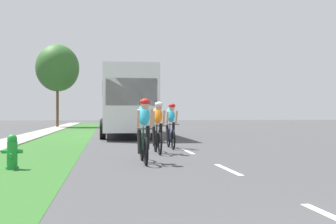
% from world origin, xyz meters
% --- Properties ---
extents(ground_plane, '(120.00, 120.00, 0.00)m').
position_xyz_m(ground_plane, '(0.00, 20.00, 0.00)').
color(ground_plane, '#424244').
extents(grass_verge, '(2.58, 70.00, 0.01)m').
position_xyz_m(grass_verge, '(-4.64, 20.00, 0.00)').
color(grass_verge, '#2D6026').
rests_on(grass_verge, ground_plane).
extents(sidewalk_concrete, '(1.49, 70.00, 0.10)m').
position_xyz_m(sidewalk_concrete, '(-6.68, 20.00, 0.00)').
color(sidewalk_concrete, '#9E998E').
rests_on(sidewalk_concrete, ground_plane).
extents(lane_markings_center, '(0.12, 53.49, 0.01)m').
position_xyz_m(lane_markings_center, '(0.00, 24.00, 0.00)').
color(lane_markings_center, white).
rests_on(lane_markings_center, ground_plane).
extents(fire_hydrant_green, '(0.44, 0.38, 0.76)m').
position_xyz_m(fire_hydrant_green, '(-4.64, 7.53, 0.37)').
color(fire_hydrant_green, '#1E8C33').
rests_on(fire_hydrant_green, ground_plane).
extents(cyclist_lead, '(0.42, 1.72, 1.58)m').
position_xyz_m(cyclist_lead, '(-1.69, 8.17, 0.81)').
color(cyclist_lead, black).
rests_on(cyclist_lead, ground_plane).
extents(cyclist_trailing, '(0.42, 1.72, 1.58)m').
position_xyz_m(cyclist_trailing, '(-1.05, 10.55, 0.81)').
color(cyclist_trailing, black).
rests_on(cyclist_trailing, ground_plane).
extents(cyclist_distant, '(0.42, 1.72, 1.58)m').
position_xyz_m(cyclist_distant, '(-0.36, 12.29, 0.81)').
color(cyclist_distant, black).
rests_on(cyclist_distant, ground_plane).
extents(bus_white, '(2.78, 11.60, 3.48)m').
position_xyz_m(bus_white, '(-1.51, 21.60, 1.98)').
color(bus_white, silver).
rests_on(bus_white, ground_plane).
extents(sedan_maroon, '(1.98, 4.30, 1.52)m').
position_xyz_m(sedan_maroon, '(1.64, 40.09, 0.77)').
color(sedan_maroon, maroon).
rests_on(sedan_maroon, ground_plane).
extents(pickup_blue, '(2.22, 5.10, 1.64)m').
position_xyz_m(pickup_blue, '(-1.35, 51.48, 0.83)').
color(pickup_blue, '#23389E').
rests_on(pickup_blue, ground_plane).
extents(suv_black, '(2.15, 4.70, 1.79)m').
position_xyz_m(suv_black, '(-1.30, 63.32, 0.95)').
color(suv_black, black).
rests_on(suv_black, ground_plane).
extents(street_tree_far, '(3.98, 3.98, 7.70)m').
position_xyz_m(street_tree_far, '(-7.06, 36.87, 5.51)').
color(street_tree_far, brown).
rests_on(street_tree_far, ground_plane).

